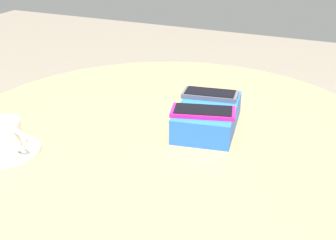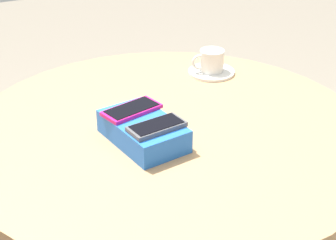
% 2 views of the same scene
% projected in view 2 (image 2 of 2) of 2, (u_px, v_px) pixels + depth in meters
% --- Properties ---
extents(round_table, '(1.03, 1.03, 0.78)m').
position_uv_depth(round_table, '(168.00, 166.00, 1.47)').
color(round_table, '#2D2D2D').
rests_on(round_table, ground_plane).
extents(phone_box, '(0.24, 0.17, 0.06)m').
position_uv_depth(phone_box, '(143.00, 131.00, 1.34)').
color(phone_box, blue).
rests_on(phone_box, round_table).
extents(phone_gray, '(0.08, 0.14, 0.01)m').
position_uv_depth(phone_gray, '(157.00, 126.00, 1.29)').
color(phone_gray, '#515156').
rests_on(phone_gray, phone_box).
extents(phone_magenta, '(0.10, 0.16, 0.01)m').
position_uv_depth(phone_magenta, '(132.00, 110.00, 1.36)').
color(phone_magenta, '#D11975').
rests_on(phone_magenta, phone_box).
extents(saucer, '(0.14, 0.14, 0.01)m').
position_uv_depth(saucer, '(211.00, 72.00, 1.71)').
color(saucer, silver).
rests_on(saucer, round_table).
extents(coffee_cup, '(0.07, 0.10, 0.07)m').
position_uv_depth(coffee_cup, '(211.00, 60.00, 1.69)').
color(coffee_cup, silver).
rests_on(coffee_cup, saucer).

